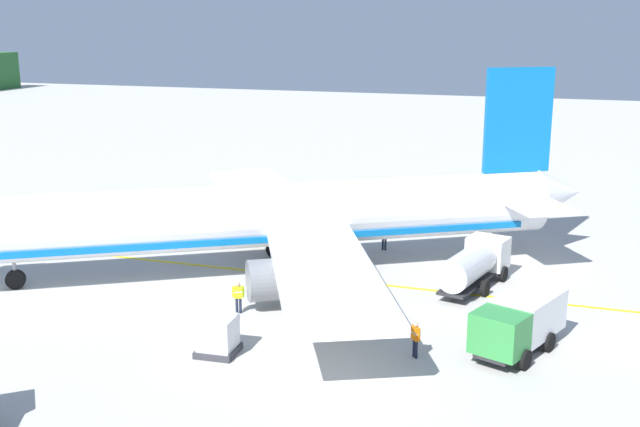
{
  "coord_description": "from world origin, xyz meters",
  "views": [
    {
      "loc": [
        -37.43,
        5.01,
        14.71
      ],
      "look_at": [
        4.53,
        18.98,
        3.71
      ],
      "focal_mm": 43.82,
      "sensor_mm": 36.0,
      "label": 1
    }
  ],
  "objects_px": {
    "airliner_foreground": "(266,217)",
    "service_truck_pushback": "(474,263)",
    "service_truck_fuel": "(519,322)",
    "cargo_container_near": "(218,335)",
    "crew_marshaller": "(308,288)",
    "crew_loader_left": "(238,295)",
    "crew_loader_right": "(415,337)",
    "crew_supervisor": "(384,235)"
  },
  "relations": [
    {
      "from": "airliner_foreground",
      "to": "crew_loader_left",
      "type": "bearing_deg",
      "value": -169.57
    },
    {
      "from": "cargo_container_near",
      "to": "crew_loader_left",
      "type": "height_order",
      "value": "cargo_container_near"
    },
    {
      "from": "crew_loader_left",
      "to": "crew_supervisor",
      "type": "relative_size",
      "value": 0.94
    },
    {
      "from": "cargo_container_near",
      "to": "crew_marshaller",
      "type": "relative_size",
      "value": 1.09
    },
    {
      "from": "service_truck_fuel",
      "to": "crew_loader_left",
      "type": "distance_m",
      "value": 14.05
    },
    {
      "from": "service_truck_pushback",
      "to": "crew_loader_right",
      "type": "height_order",
      "value": "service_truck_pushback"
    },
    {
      "from": "crew_loader_left",
      "to": "crew_loader_right",
      "type": "relative_size",
      "value": 1.0
    },
    {
      "from": "airliner_foreground",
      "to": "service_truck_pushback",
      "type": "height_order",
      "value": "airliner_foreground"
    },
    {
      "from": "airliner_foreground",
      "to": "crew_marshaller",
      "type": "relative_size",
      "value": 21.57
    },
    {
      "from": "crew_loader_right",
      "to": "crew_supervisor",
      "type": "xyz_separation_m",
      "value": [
        15.9,
        5.35,
        0.07
      ]
    },
    {
      "from": "crew_marshaller",
      "to": "crew_supervisor",
      "type": "distance_m",
      "value": 11.42
    },
    {
      "from": "service_truck_pushback",
      "to": "crew_loader_left",
      "type": "bearing_deg",
      "value": 125.89
    },
    {
      "from": "service_truck_pushback",
      "to": "crew_supervisor",
      "type": "relative_size",
      "value": 3.78
    },
    {
      "from": "airliner_foreground",
      "to": "service_truck_fuel",
      "type": "bearing_deg",
      "value": -115.32
    },
    {
      "from": "service_truck_fuel",
      "to": "crew_supervisor",
      "type": "distance_m",
      "value": 16.82
    },
    {
      "from": "service_truck_fuel",
      "to": "crew_marshaller",
      "type": "xyz_separation_m",
      "value": [
        2.43,
        10.99,
        -0.41
      ]
    },
    {
      "from": "crew_loader_left",
      "to": "service_truck_pushback",
      "type": "bearing_deg",
      "value": -54.11
    },
    {
      "from": "cargo_container_near",
      "to": "crew_loader_right",
      "type": "bearing_deg",
      "value": -74.26
    },
    {
      "from": "airliner_foreground",
      "to": "crew_supervisor",
      "type": "height_order",
      "value": "airliner_foreground"
    },
    {
      "from": "airliner_foreground",
      "to": "crew_loader_left",
      "type": "relative_size",
      "value": 22.25
    },
    {
      "from": "service_truck_pushback",
      "to": "crew_loader_right",
      "type": "distance_m",
      "value": 10.46
    },
    {
      "from": "service_truck_fuel",
      "to": "crew_loader_right",
      "type": "xyz_separation_m",
      "value": [
        -2.13,
        4.3,
        -0.45
      ]
    },
    {
      "from": "cargo_container_near",
      "to": "crew_supervisor",
      "type": "distance_m",
      "value": 18.59
    },
    {
      "from": "crew_marshaller",
      "to": "crew_loader_right",
      "type": "height_order",
      "value": "crew_marshaller"
    },
    {
      "from": "cargo_container_near",
      "to": "crew_loader_right",
      "type": "xyz_separation_m",
      "value": [
        2.41,
        -8.55,
        0.1
      ]
    },
    {
      "from": "crew_loader_left",
      "to": "crew_loader_right",
      "type": "bearing_deg",
      "value": -104.27
    },
    {
      "from": "airliner_foreground",
      "to": "crew_loader_left",
      "type": "height_order",
      "value": "airliner_foreground"
    },
    {
      "from": "crew_supervisor",
      "to": "crew_marshaller",
      "type": "bearing_deg",
      "value": 173.23
    },
    {
      "from": "cargo_container_near",
      "to": "crew_supervisor",
      "type": "bearing_deg",
      "value": -9.92
    },
    {
      "from": "crew_marshaller",
      "to": "crew_supervisor",
      "type": "xyz_separation_m",
      "value": [
        11.34,
        -1.35,
        0.04
      ]
    },
    {
      "from": "service_truck_fuel",
      "to": "airliner_foreground",
      "type": "bearing_deg",
      "value": 64.68
    },
    {
      "from": "service_truck_pushback",
      "to": "cargo_container_near",
      "type": "distance_m",
      "value": 16.09
    },
    {
      "from": "airliner_foreground",
      "to": "service_truck_fuel",
      "type": "distance_m",
      "value": 17.05
    },
    {
      "from": "cargo_container_near",
      "to": "crew_supervisor",
      "type": "xyz_separation_m",
      "value": [
        18.31,
        -3.2,
        0.17
      ]
    },
    {
      "from": "crew_loader_right",
      "to": "service_truck_fuel",
      "type": "bearing_deg",
      "value": -63.65
    },
    {
      "from": "airliner_foreground",
      "to": "crew_marshaller",
      "type": "xyz_separation_m",
      "value": [
        -4.81,
        -4.32,
        -2.37
      ]
    },
    {
      "from": "cargo_container_near",
      "to": "crew_loader_left",
      "type": "bearing_deg",
      "value": 13.7
    },
    {
      "from": "crew_marshaller",
      "to": "crew_loader_left",
      "type": "relative_size",
      "value": 1.03
    },
    {
      "from": "service_truck_fuel",
      "to": "cargo_container_near",
      "type": "bearing_deg",
      "value": 109.46
    },
    {
      "from": "crew_supervisor",
      "to": "crew_loader_left",
      "type": "bearing_deg",
      "value": 161.88
    },
    {
      "from": "airliner_foreground",
      "to": "service_truck_fuel",
      "type": "height_order",
      "value": "airliner_foreground"
    },
    {
      "from": "crew_loader_right",
      "to": "service_truck_pushback",
      "type": "bearing_deg",
      "value": -6.55
    }
  ]
}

